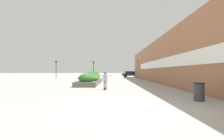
{
  "coord_description": "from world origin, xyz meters",
  "views": [
    {
      "loc": [
        -0.55,
        -6.48,
        1.37
      ],
      "look_at": [
        -0.67,
        16.55,
        1.57
      ],
      "focal_mm": 28.0,
      "sensor_mm": 36.0,
      "label": 1
    }
  ],
  "objects": [
    {
      "name": "building_wall_right",
      "position": [
        4.94,
        13.82,
        2.6
      ],
      "size": [
        0.67,
        42.01,
        5.2
      ],
      "color": "#9E6647",
      "rests_on": "ground_plane"
    },
    {
      "name": "skateboarder",
      "position": [
        -1.14,
        6.89,
        0.85
      ],
      "size": [
        1.18,
        0.22,
        1.26
      ],
      "rotation": [
        0.0,
        0.0,
        0.05
      ],
      "color": "tan",
      "rests_on": "skateboard"
    },
    {
      "name": "traffic_light_far_left",
      "position": [
        -11.99,
        28.53,
        2.4
      ],
      "size": [
        0.28,
        0.3,
        3.53
      ],
      "color": "black",
      "rests_on": "ground_plane"
    },
    {
      "name": "traffic_light_left",
      "position": [
        -4.53,
        29.13,
        2.38
      ],
      "size": [
        0.28,
        0.3,
        3.5
      ],
      "color": "black",
      "rests_on": "ground_plane"
    },
    {
      "name": "car_leftmost",
      "position": [
        3.73,
        36.09,
        0.78
      ],
      "size": [
        4.21,
        1.99,
        1.44
      ],
      "rotation": [
        0.0,
        0.0,
        -1.57
      ],
      "color": "navy",
      "rests_on": "ground_plane"
    },
    {
      "name": "ground_plane",
      "position": [
        0.0,
        0.0,
        0.0
      ],
      "size": [
        300.0,
        300.0,
        0.0
      ],
      "primitive_type": "plane",
      "color": "#A3A099"
    },
    {
      "name": "trash_bin",
      "position": [
        3.47,
        1.67,
        0.43
      ],
      "size": [
        0.49,
        0.49,
        0.85
      ],
      "color": "#38383D",
      "rests_on": "ground_plane"
    },
    {
      "name": "car_center_left",
      "position": [
        10.7,
        34.32,
        0.8
      ],
      "size": [
        4.03,
        2.06,
        1.49
      ],
      "rotation": [
        0.0,
        0.0,
        -1.57
      ],
      "color": "maroon",
      "rests_on": "ground_plane"
    },
    {
      "name": "skateboard",
      "position": [
        -1.14,
        6.89,
        0.07
      ],
      "size": [
        0.27,
        0.76,
        0.09
      ],
      "rotation": [
        0.0,
        0.0,
        0.05
      ],
      "color": "black",
      "rests_on": "ground_plane"
    },
    {
      "name": "traffic_light_right",
      "position": [
        4.66,
        29.31,
        2.55
      ],
      "size": [
        0.28,
        0.3,
        3.78
      ],
      "color": "black",
      "rests_on": "ground_plane"
    },
    {
      "name": "planter_box",
      "position": [
        -3.05,
        13.3,
        0.57
      ],
      "size": [
        2.18,
        9.61,
        1.44
      ],
      "color": "#605B54",
      "rests_on": "ground_plane"
    }
  ]
}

